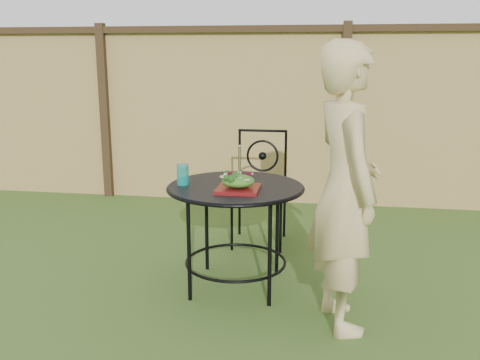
{
  "coord_description": "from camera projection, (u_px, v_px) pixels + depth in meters",
  "views": [
    {
      "loc": [
        1.11,
        -3.46,
        1.58
      ],
      "look_at": [
        0.56,
        0.01,
        0.75
      ],
      "focal_mm": 40.0,
      "sensor_mm": 36.0,
      "label": 1
    }
  ],
  "objects": [
    {
      "name": "patio_chair",
      "position": [
        260.0,
        184.0,
        4.52
      ],
      "size": [
        0.46,
        0.46,
        0.95
      ],
      "color": "black",
      "rests_on": "ground"
    },
    {
      "name": "patio_table",
      "position": [
        236.0,
        205.0,
        3.6
      ],
      "size": [
        0.92,
        0.92,
        0.72
      ],
      "color": "black",
      "rests_on": "ground"
    },
    {
      "name": "ground",
      "position": [
        164.0,
        278.0,
        3.86
      ],
      "size": [
        60.0,
        60.0,
        0.0
      ],
      "primitive_type": "plane",
      "color": "#294616",
      "rests_on": "ground"
    },
    {
      "name": "diner",
      "position": [
        345.0,
        189.0,
        3.05
      ],
      "size": [
        0.56,
        0.7,
        1.66
      ],
      "primitive_type": "imported",
      "rotation": [
        0.0,
        0.0,
        1.88
      ],
      "color": "tan",
      "rests_on": "ground"
    },
    {
      "name": "fork",
      "position": [
        240.0,
        161.0,
        3.38
      ],
      "size": [
        0.01,
        0.01,
        0.18
      ],
      "primitive_type": "cylinder",
      "color": "silver",
      "rests_on": "salad"
    },
    {
      "name": "salad_plate",
      "position": [
        238.0,
        189.0,
        3.43
      ],
      "size": [
        0.27,
        0.27,
        0.02
      ],
      "primitive_type": "cube",
      "color": "#4E0D0B",
      "rests_on": "patio_table"
    },
    {
      "name": "fence",
      "position": [
        221.0,
        114.0,
        5.75
      ],
      "size": [
        8.0,
        0.12,
        1.9
      ],
      "color": "tan",
      "rests_on": "ground"
    },
    {
      "name": "salad",
      "position": [
        238.0,
        181.0,
        3.42
      ],
      "size": [
        0.21,
        0.21,
        0.08
      ],
      "primitive_type": "ellipsoid",
      "color": "#235614",
      "rests_on": "salad_plate"
    },
    {
      "name": "drinking_glass",
      "position": [
        183.0,
        175.0,
        3.57
      ],
      "size": [
        0.08,
        0.08,
        0.14
      ],
      "primitive_type": "cylinder",
      "color": "#0B847A",
      "rests_on": "patio_table"
    }
  ]
}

